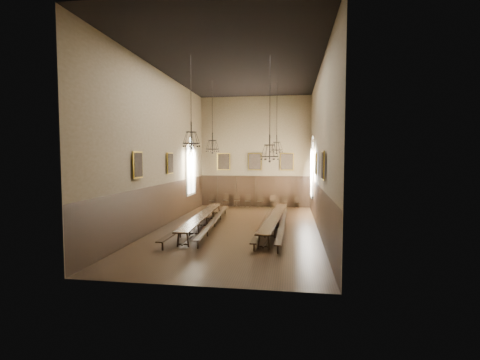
% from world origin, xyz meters
% --- Properties ---
extents(floor, '(9.00, 18.00, 0.02)m').
position_xyz_m(floor, '(0.00, 0.00, -0.01)').
color(floor, black).
rests_on(floor, ground).
extents(ceiling, '(9.00, 18.00, 0.02)m').
position_xyz_m(ceiling, '(0.00, 0.00, 9.01)').
color(ceiling, black).
rests_on(ceiling, ground).
extents(wall_back, '(9.00, 0.02, 9.00)m').
position_xyz_m(wall_back, '(0.00, 9.01, 4.50)').
color(wall_back, '#776549').
rests_on(wall_back, ground).
extents(wall_front, '(9.00, 0.02, 9.00)m').
position_xyz_m(wall_front, '(0.00, -9.01, 4.50)').
color(wall_front, '#776549').
rests_on(wall_front, ground).
extents(wall_left, '(0.02, 18.00, 9.00)m').
position_xyz_m(wall_left, '(-4.51, 0.00, 4.50)').
color(wall_left, '#776549').
rests_on(wall_left, ground).
extents(wall_right, '(0.02, 18.00, 9.00)m').
position_xyz_m(wall_right, '(4.51, 0.00, 4.50)').
color(wall_right, '#776549').
rests_on(wall_right, ground).
extents(wainscot_panelling, '(9.00, 18.00, 2.50)m').
position_xyz_m(wainscot_panelling, '(0.00, 0.00, 1.25)').
color(wainscot_panelling, black).
rests_on(wainscot_panelling, floor).
extents(table_left, '(1.18, 9.94, 0.77)m').
position_xyz_m(table_left, '(-2.08, 0.05, 0.39)').
color(table_left, black).
rests_on(table_left, floor).
extents(table_right, '(1.27, 9.77, 0.76)m').
position_xyz_m(table_right, '(2.07, 0.11, 0.38)').
color(table_right, black).
rests_on(table_right, floor).
extents(bench_left_outer, '(0.33, 10.68, 0.48)m').
position_xyz_m(bench_left_outer, '(-2.56, -0.19, 0.31)').
color(bench_left_outer, black).
rests_on(bench_left_outer, floor).
extents(bench_left_inner, '(0.98, 10.42, 0.47)m').
position_xyz_m(bench_left_inner, '(-1.42, 0.18, 0.30)').
color(bench_left_inner, black).
rests_on(bench_left_inner, floor).
extents(bench_right_inner, '(0.46, 9.87, 0.44)m').
position_xyz_m(bench_right_inner, '(1.49, -0.14, 0.28)').
color(bench_right_inner, black).
rests_on(bench_right_inner, floor).
extents(bench_right_outer, '(0.46, 10.34, 0.46)m').
position_xyz_m(bench_right_outer, '(2.52, -0.13, 0.30)').
color(bench_right_outer, black).
rests_on(bench_right_outer, floor).
extents(chair_0, '(0.42, 0.42, 0.93)m').
position_xyz_m(chair_0, '(-3.56, 8.50, 0.28)').
color(chair_0, black).
rests_on(chair_0, floor).
extents(chair_1, '(0.55, 0.55, 1.03)m').
position_xyz_m(chair_1, '(-2.40, 8.58, 0.31)').
color(chair_1, black).
rests_on(chair_1, floor).
extents(chair_2, '(0.47, 0.47, 1.00)m').
position_xyz_m(chair_2, '(-1.45, 8.55, 0.30)').
color(chair_2, black).
rests_on(chair_2, floor).
extents(chair_3, '(0.47, 0.47, 1.01)m').
position_xyz_m(chair_3, '(-0.54, 8.47, 0.30)').
color(chair_3, black).
rests_on(chair_3, floor).
extents(chair_4, '(0.49, 0.49, 0.99)m').
position_xyz_m(chair_4, '(0.48, 8.55, 0.30)').
color(chair_4, black).
rests_on(chair_4, floor).
extents(chair_5, '(0.49, 0.49, 0.99)m').
position_xyz_m(chair_5, '(1.53, 8.50, 0.30)').
color(chair_5, black).
rests_on(chair_5, floor).
extents(chair_6, '(0.44, 0.44, 0.91)m').
position_xyz_m(chair_6, '(2.44, 8.61, 0.27)').
color(chair_6, black).
rests_on(chair_6, floor).
extents(chair_7, '(0.43, 0.43, 0.93)m').
position_xyz_m(chair_7, '(3.43, 8.55, 0.28)').
color(chair_7, black).
rests_on(chair_7, floor).
extents(chandelier_back_left, '(0.87, 0.87, 4.56)m').
position_xyz_m(chandelier_back_left, '(-2.17, 2.94, 4.89)').
color(chandelier_back_left, black).
rests_on(chandelier_back_left, ceiling).
extents(chandelier_back_right, '(0.76, 0.76, 4.62)m').
position_xyz_m(chandelier_back_right, '(2.05, 2.45, 4.86)').
color(chandelier_back_right, black).
rests_on(chandelier_back_right, ceiling).
extents(chandelier_front_left, '(0.86, 0.86, 4.41)m').
position_xyz_m(chandelier_front_left, '(-1.87, -2.88, 5.03)').
color(chandelier_front_left, black).
rests_on(chandelier_front_left, ceiling).
extents(chandelier_front_right, '(0.87, 0.87, 5.05)m').
position_xyz_m(chandelier_front_right, '(1.92, -2.25, 4.43)').
color(chandelier_front_right, black).
rests_on(chandelier_front_right, ceiling).
extents(portrait_back_0, '(1.10, 0.12, 1.40)m').
position_xyz_m(portrait_back_0, '(-2.60, 8.88, 3.70)').
color(portrait_back_0, gold).
rests_on(portrait_back_0, wall_back).
extents(portrait_back_1, '(1.10, 0.12, 1.40)m').
position_xyz_m(portrait_back_1, '(0.00, 8.88, 3.70)').
color(portrait_back_1, gold).
rests_on(portrait_back_1, wall_back).
extents(portrait_back_2, '(1.10, 0.12, 1.40)m').
position_xyz_m(portrait_back_2, '(2.60, 8.88, 3.70)').
color(portrait_back_2, gold).
rests_on(portrait_back_2, wall_back).
extents(portrait_left_0, '(0.12, 1.00, 1.30)m').
position_xyz_m(portrait_left_0, '(-4.38, 1.00, 3.70)').
color(portrait_left_0, gold).
rests_on(portrait_left_0, wall_left).
extents(portrait_left_1, '(0.12, 1.00, 1.30)m').
position_xyz_m(portrait_left_1, '(-4.38, -3.50, 3.70)').
color(portrait_left_1, gold).
rests_on(portrait_left_1, wall_left).
extents(portrait_right_0, '(0.12, 1.00, 1.30)m').
position_xyz_m(portrait_right_0, '(4.38, 1.00, 3.70)').
color(portrait_right_0, gold).
rests_on(portrait_right_0, wall_right).
extents(portrait_right_1, '(0.12, 1.00, 1.30)m').
position_xyz_m(portrait_right_1, '(4.38, -3.50, 3.70)').
color(portrait_right_1, gold).
rests_on(portrait_right_1, wall_right).
extents(window_right, '(0.20, 2.20, 4.60)m').
position_xyz_m(window_right, '(4.43, 5.50, 3.40)').
color(window_right, white).
rests_on(window_right, wall_right).
extents(window_left, '(0.20, 2.20, 4.60)m').
position_xyz_m(window_left, '(-4.43, 5.50, 3.40)').
color(window_left, white).
rests_on(window_left, wall_left).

